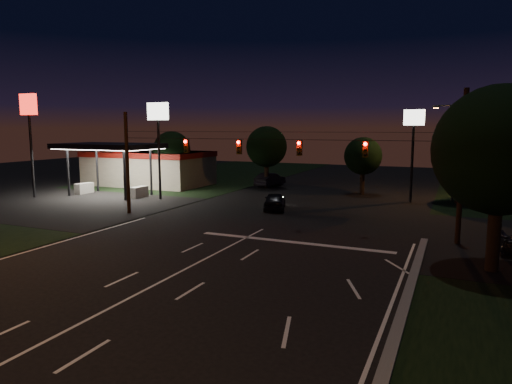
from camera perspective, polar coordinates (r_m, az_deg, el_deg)
The scene contains 18 objects.
ground at distance 19.21m, azimuth -16.11°, elevation -12.92°, with size 140.00×140.00×0.00m, color black.
cross_street_left at distance 43.93m, azimuth -22.84°, elevation -1.48°, with size 20.00×16.00×0.02m, color black.
stop_bar at distance 27.46m, azimuth 4.59°, elevation -6.26°, with size 12.00×0.50×0.01m, color silver.
utility_pole_right at distance 29.45m, azimuth 23.83°, elevation -5.96°, with size 0.30×0.30×9.00m, color black.
utility_pole_left at distance 37.80m, azimuth -15.56°, elevation -2.60°, with size 0.28×0.28×8.00m, color black.
signal_span at distance 30.95m, azimuth 1.56°, elevation 5.68°, with size 24.00×0.40×1.56m.
gas_station at distance 55.55m, azimuth -13.51°, elevation 3.26°, with size 14.20×16.10×5.25m.
pole_sign_left_near at distance 43.95m, azimuth -12.12°, elevation 8.11°, with size 2.20×0.30×9.10m.
pole_sign_left_far at distance 49.24m, azimuth -26.48°, elevation 8.17°, with size 2.00×0.30×10.00m.
pole_sign_right at distance 43.82m, azimuth 19.08°, elevation 6.89°, with size 1.80×0.30×8.40m.
street_light_right_far at distance 45.69m, azimuth 23.30°, elevation 5.45°, with size 2.20×0.35×9.00m.
tree_right_near at distance 23.92m, azimuth 28.23°, elevation 4.47°, with size 6.00×6.00×8.76m.
tree_far_a at distance 52.95m, azimuth -10.39°, elevation 5.16°, with size 4.20×4.20×6.42m.
tree_far_b at distance 51.72m, azimuth 1.40°, elevation 5.62°, with size 4.60×4.60×6.98m.
tree_far_c at distance 47.65m, azimuth 13.28°, elevation 4.35°, with size 3.80×3.80×5.86m.
tree_far_d at distance 44.84m, azimuth 24.26°, elevation 4.83°, with size 4.80×4.80×7.30m.
car_oncoming_a at distance 38.05m, azimuth 2.36°, elevation -1.14°, with size 1.70×4.23×1.44m, color black.
car_oncoming_b at distance 53.33m, azimuth 1.78°, elevation 1.56°, with size 1.66×4.75×1.56m, color black.
Camera 1 is at (11.70, -13.66, 6.75)m, focal length 32.00 mm.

